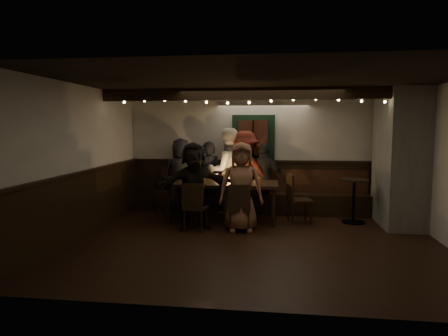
# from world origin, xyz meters

# --- Properties ---
(room) EXTENTS (6.02, 5.01, 2.62)m
(room) POSITION_xyz_m (1.07, 1.42, 1.07)
(room) COLOR black
(room) RESTS_ON ground
(dining_table) EXTENTS (2.20, 0.94, 0.95)m
(dining_table) POSITION_xyz_m (-0.75, 1.40, 0.72)
(dining_table) COLOR black
(dining_table) RESTS_ON ground
(chair_near_left) EXTENTS (0.45, 0.45, 0.89)m
(chair_near_left) POSITION_xyz_m (-1.16, 0.54, 0.50)
(chair_near_left) COLOR black
(chair_near_left) RESTS_ON ground
(chair_near_right) EXTENTS (0.41, 0.41, 0.88)m
(chair_near_right) POSITION_xyz_m (-0.33, 0.57, 0.49)
(chair_near_right) COLOR black
(chair_near_right) RESTS_ON ground
(chair_end) EXTENTS (0.53, 0.53, 0.97)m
(chair_end) POSITION_xyz_m (0.69, 1.41, 0.55)
(chair_end) COLOR black
(chair_end) RESTS_ON ground
(high_top) EXTENTS (0.55, 0.55, 0.87)m
(high_top) POSITION_xyz_m (1.84, 1.56, 0.55)
(high_top) COLOR black
(high_top) RESTS_ON ground
(person_a) EXTENTS (0.83, 0.57, 1.64)m
(person_a) POSITION_xyz_m (-1.78, 2.13, 0.82)
(person_a) COLOR #232228
(person_a) RESTS_ON ground
(person_b) EXTENTS (0.63, 0.48, 1.57)m
(person_b) POSITION_xyz_m (-1.16, 2.14, 0.79)
(person_b) COLOR black
(person_b) RESTS_ON ground
(person_c) EXTENTS (1.10, 0.99, 1.86)m
(person_c) POSITION_xyz_m (-0.74, 2.11, 0.93)
(person_c) COLOR white
(person_c) RESTS_ON ground
(person_d) EXTENTS (1.26, 0.87, 1.80)m
(person_d) POSITION_xyz_m (-0.36, 2.17, 0.90)
(person_d) COLOR #531C12
(person_d) RESTS_ON ground
(person_e) EXTENTS (0.97, 0.58, 1.54)m
(person_e) POSITION_xyz_m (0.06, 2.13, 0.77)
(person_e) COLOR #252427
(person_e) RESTS_ON ground
(person_f) EXTENTS (1.56, 1.05, 1.61)m
(person_f) POSITION_xyz_m (-1.20, 0.71, 0.81)
(person_f) COLOR black
(person_f) RESTS_ON ground
(person_g) EXTENTS (0.85, 0.61, 1.62)m
(person_g) POSITION_xyz_m (-0.32, 0.66, 0.81)
(person_g) COLOR #915B42
(person_g) RESTS_ON ground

